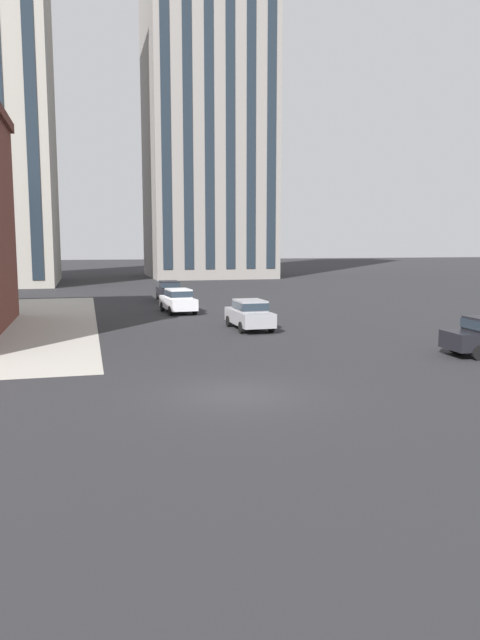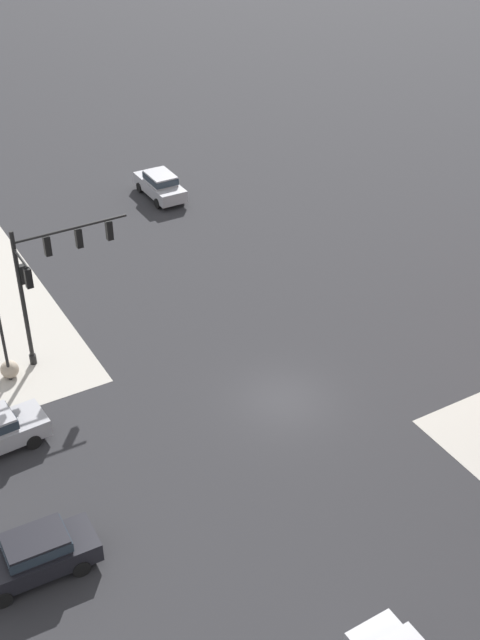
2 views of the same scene
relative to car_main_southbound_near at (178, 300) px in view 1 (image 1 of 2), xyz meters
The scene contains 5 objects.
ground_plane 22.76m from the car_main_southbound_near, 94.05° to the right, with size 320.00×320.00×0.00m, color #262628.
car_main_southbound_near is the anchor object (origin of this frame).
car_cross_westbound 8.74m from the car_main_southbound_near, 86.30° to the left, with size 1.94×4.42×1.68m.
car_parked_curb 9.35m from the car_main_southbound_near, 73.41° to the right, with size 1.96×4.43×1.68m.
residential_tower_skyline_right 58.14m from the car_main_southbound_near, 76.12° to the left, with size 16.86×18.18×74.08m.
Camera 1 is at (-4.51, -18.03, 4.82)m, focal length 33.30 mm.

